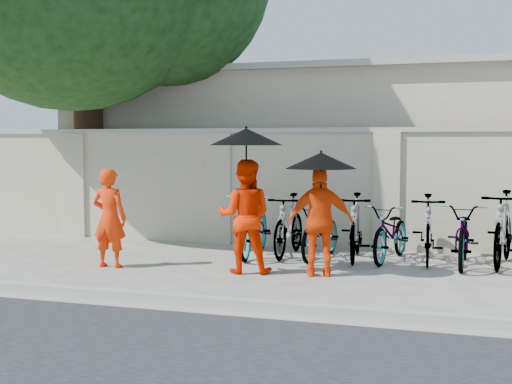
% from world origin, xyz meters
% --- Properties ---
extents(ground, '(80.00, 80.00, 0.00)m').
position_xyz_m(ground, '(0.00, 0.00, 0.00)').
color(ground, '#B2A99D').
extents(kerb, '(40.00, 0.16, 0.12)m').
position_xyz_m(kerb, '(0.00, -1.70, 0.06)').
color(kerb, '#A2A196').
rests_on(kerb, ground).
extents(compound_wall, '(20.00, 0.30, 2.00)m').
position_xyz_m(compound_wall, '(1.00, 3.20, 1.00)').
color(compound_wall, beige).
rests_on(compound_wall, ground).
extents(building_behind, '(14.00, 6.00, 3.20)m').
position_xyz_m(building_behind, '(2.00, 7.00, 1.60)').
color(building_behind, beige).
rests_on(building_behind, ground).
extents(monk_left, '(0.53, 0.35, 1.45)m').
position_xyz_m(monk_left, '(-1.63, 0.22, 0.73)').
color(monk_left, '#FF3007').
rests_on(monk_left, ground).
extents(monk_center, '(0.88, 0.75, 1.59)m').
position_xyz_m(monk_center, '(0.39, 0.43, 0.80)').
color(monk_center, '#F62700').
rests_on(monk_center, ground).
extents(parasol_center, '(1.02, 1.02, 1.12)m').
position_xyz_m(parasol_center, '(0.44, 0.35, 1.90)').
color(parasol_center, black).
rests_on(parasol_center, ground).
extents(monk_right, '(0.95, 0.60, 1.50)m').
position_xyz_m(monk_right, '(1.46, 0.51, 0.75)').
color(monk_right, '#FD4107').
rests_on(monk_right, ground).
extents(parasol_right, '(0.96, 0.96, 0.85)m').
position_xyz_m(parasol_right, '(1.48, 0.43, 1.58)').
color(parasol_right, black).
rests_on(parasol_right, ground).
extents(bike_0, '(0.89, 1.99, 1.01)m').
position_xyz_m(bike_0, '(0.05, 1.89, 0.51)').
color(bike_0, slate).
rests_on(bike_0, ground).
extents(bike_1, '(0.49, 1.68, 1.01)m').
position_xyz_m(bike_1, '(0.59, 2.00, 0.50)').
color(bike_1, slate).
rests_on(bike_1, ground).
extents(bike_2, '(0.72, 1.69, 0.87)m').
position_xyz_m(bike_2, '(1.13, 1.95, 0.43)').
color(bike_2, slate).
rests_on(bike_2, ground).
extents(bike_3, '(0.68, 1.77, 1.04)m').
position_xyz_m(bike_3, '(1.67, 1.98, 0.52)').
color(bike_3, slate).
rests_on(bike_3, ground).
extents(bike_4, '(0.82, 1.77, 0.89)m').
position_xyz_m(bike_4, '(2.22, 2.07, 0.45)').
color(bike_4, slate).
rests_on(bike_4, ground).
extents(bike_5, '(0.64, 1.76, 1.04)m').
position_xyz_m(bike_5, '(2.76, 2.09, 0.52)').
color(bike_5, slate).
rests_on(bike_5, ground).
extents(bike_6, '(0.63, 1.81, 0.95)m').
position_xyz_m(bike_6, '(3.30, 1.93, 0.48)').
color(bike_6, slate).
rests_on(bike_6, ground).
extents(bike_7, '(0.76, 1.92, 1.12)m').
position_xyz_m(bike_7, '(3.84, 2.10, 0.56)').
color(bike_7, slate).
rests_on(bike_7, ground).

